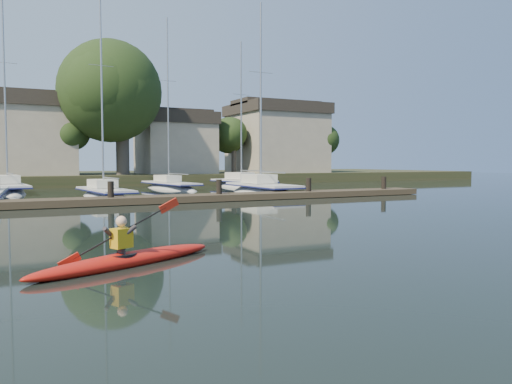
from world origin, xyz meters
name	(u,v)px	position (x,y,z in m)	size (l,w,h in m)	color
ground	(308,238)	(0.00, 0.00, 0.00)	(160.00, 160.00, 0.00)	black
kayak	(127,257)	(-5.54, -1.52, 0.18)	(4.51, 2.51, 1.50)	#B3220D
dock	(168,199)	(0.00, 14.00, 0.20)	(34.00, 2.00, 1.80)	#423626
sailboat_2	(105,201)	(-2.40, 19.25, -0.17)	(2.79, 8.51, 13.83)	silver
sailboat_3	(262,197)	(7.97, 18.24, -0.21)	(2.43, 8.97, 14.43)	silver
sailboat_5	(8,196)	(-7.67, 26.80, -0.19)	(3.03, 9.60, 15.63)	silver
sailboat_6	(170,191)	(4.03, 26.79, -0.17)	(3.16, 9.52, 14.86)	silver
sailboat_7	(243,190)	(10.48, 26.74, -0.21)	(3.79, 8.84, 13.83)	silver
shore	(108,152)	(1.61, 40.29, 3.23)	(90.00, 25.25, 12.75)	#242F17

